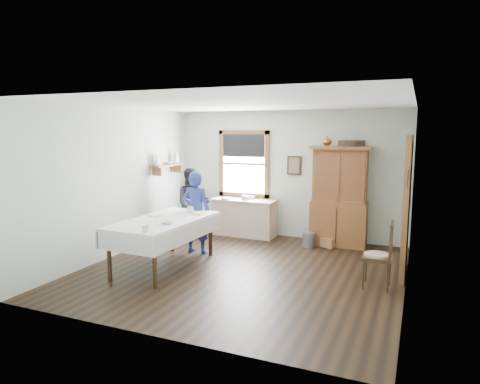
# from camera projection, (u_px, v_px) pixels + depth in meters

# --- Properties ---
(room) EXTENTS (5.01, 5.01, 2.70)m
(room) POSITION_uv_depth(u_px,v_px,m) (243.00, 189.00, 6.86)
(room) COLOR black
(room) RESTS_ON ground
(window) EXTENTS (1.18, 0.07, 1.48)m
(window) POSITION_uv_depth(u_px,v_px,m) (244.00, 160.00, 9.45)
(window) COLOR white
(window) RESTS_ON room
(doorway) EXTENTS (0.09, 1.14, 2.22)m
(doorway) POSITION_uv_depth(u_px,v_px,m) (408.00, 203.00, 6.72)
(doorway) COLOR #4B3E36
(doorway) RESTS_ON room
(wall_shelf) EXTENTS (0.24, 1.00, 0.44)m
(wall_shelf) POSITION_uv_depth(u_px,v_px,m) (168.00, 164.00, 9.14)
(wall_shelf) COLOR brown
(wall_shelf) RESTS_ON room
(framed_picture) EXTENTS (0.30, 0.04, 0.40)m
(framed_picture) POSITION_uv_depth(u_px,v_px,m) (294.00, 165.00, 9.02)
(framed_picture) COLOR #382313
(framed_picture) RESTS_ON room
(rug_beater) EXTENTS (0.01, 0.27, 0.27)m
(rug_beater) POSITION_uv_depth(u_px,v_px,m) (408.00, 170.00, 6.14)
(rug_beater) COLOR black
(rug_beater) RESTS_ON room
(work_counter) EXTENTS (1.42, 0.57, 0.80)m
(work_counter) POSITION_uv_depth(u_px,v_px,m) (244.00, 217.00, 9.32)
(work_counter) COLOR tan
(work_counter) RESTS_ON room
(china_hutch) EXTENTS (1.18, 0.58, 1.98)m
(china_hutch) POSITION_uv_depth(u_px,v_px,m) (339.00, 196.00, 8.45)
(china_hutch) COLOR brown
(china_hutch) RESTS_ON room
(dining_table) EXTENTS (1.16, 2.10, 0.82)m
(dining_table) POSITION_uv_depth(u_px,v_px,m) (164.00, 243.00, 7.16)
(dining_table) COLOR silver
(dining_table) RESTS_ON room
(spindle_chair) EXTENTS (0.47, 0.47, 0.99)m
(spindle_chair) POSITION_uv_depth(u_px,v_px,m) (377.00, 254.00, 6.23)
(spindle_chair) COLOR #382313
(spindle_chair) RESTS_ON room
(pail) EXTENTS (0.34, 0.34, 0.28)m
(pail) POSITION_uv_depth(u_px,v_px,m) (309.00, 240.00, 8.46)
(pail) COLOR gray
(pail) RESTS_ON room
(wicker_basket) EXTENTS (0.38, 0.33, 0.19)m
(wicker_basket) POSITION_uv_depth(u_px,v_px,m) (328.00, 242.00, 8.46)
(wicker_basket) COLOR #9E7347
(wicker_basket) RESTS_ON room
(woman_blue) EXTENTS (0.53, 0.35, 1.44)m
(woman_blue) POSITION_uv_depth(u_px,v_px,m) (196.00, 215.00, 7.97)
(woman_blue) COLOR navy
(woman_blue) RESTS_ON room
(figure_dark) EXTENTS (0.86, 0.83, 1.40)m
(figure_dark) POSITION_uv_depth(u_px,v_px,m) (193.00, 207.00, 8.96)
(figure_dark) COLOR black
(figure_dark) RESTS_ON room
(table_cup_a) EXTENTS (0.13, 0.13, 0.10)m
(table_cup_a) POSITION_uv_depth(u_px,v_px,m) (190.00, 210.00, 7.68)
(table_cup_a) COLOR white
(table_cup_a) RESTS_ON dining_table
(table_cup_b) EXTENTS (0.13, 0.13, 0.10)m
(table_cup_b) POSITION_uv_depth(u_px,v_px,m) (145.00, 229.00, 6.19)
(table_cup_b) COLOR white
(table_cup_b) RESTS_ON dining_table
(table_bowl) EXTENTS (0.25, 0.25, 0.06)m
(table_bowl) POSITION_uv_depth(u_px,v_px,m) (167.00, 222.00, 6.76)
(table_bowl) COLOR white
(table_bowl) RESTS_ON dining_table
(counter_book) EXTENTS (0.19, 0.24, 0.02)m
(counter_book) POSITION_uv_depth(u_px,v_px,m) (222.00, 198.00, 9.34)
(counter_book) COLOR brown
(counter_book) RESTS_ON work_counter
(counter_bowl) EXTENTS (0.21, 0.21, 0.07)m
(counter_bowl) POSITION_uv_depth(u_px,v_px,m) (250.00, 197.00, 9.33)
(counter_bowl) COLOR white
(counter_bowl) RESTS_ON work_counter
(shelf_bowl) EXTENTS (0.22, 0.22, 0.05)m
(shelf_bowl) POSITION_uv_depth(u_px,v_px,m) (169.00, 163.00, 9.15)
(shelf_bowl) COLOR white
(shelf_bowl) RESTS_ON wall_shelf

